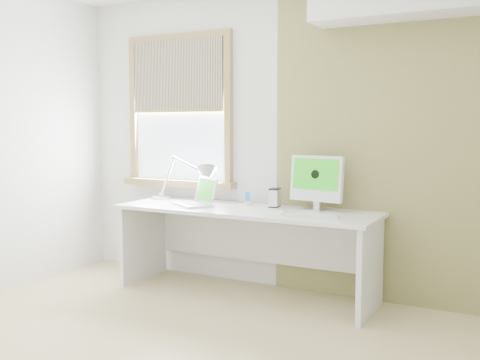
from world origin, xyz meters
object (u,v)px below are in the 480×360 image
Objects in this scene: desk_lamp at (198,178)px; laptop at (198,198)px; desk at (249,230)px; external_drive at (275,198)px; imac at (317,180)px.

desk_lamp is 1.65× the size of laptop.
laptop is (-0.44, -0.08, 0.26)m from desk.
desk_lamp reaches higher than desk.
laptop is at bearing -161.46° from external_drive.
laptop is 0.97× the size of imac.
desk_lamp is (-0.57, 0.11, 0.41)m from desk.
desk is 4.83× the size of imac.
imac reaches higher than desk_lamp.
desk is 0.35m from external_drive.
laptop is 1.03m from imac.
imac is at bearing -1.24° from external_drive.
imac is at bearing 11.41° from laptop.
laptop is 0.66m from external_drive.
laptop is at bearing -169.30° from desk.
imac is (0.55, 0.12, 0.44)m from desk.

